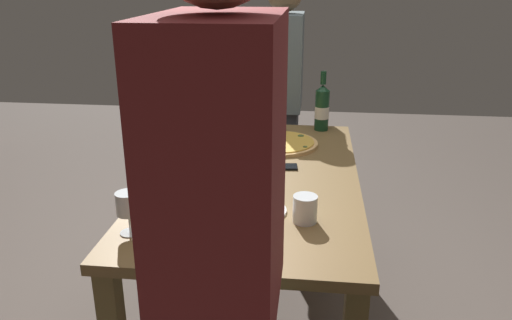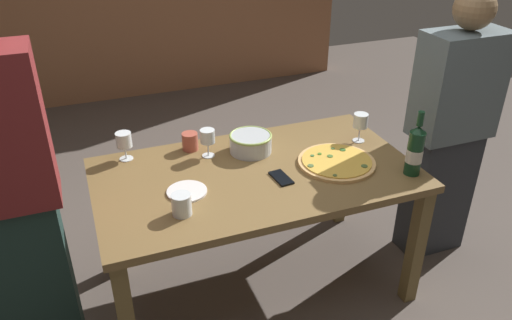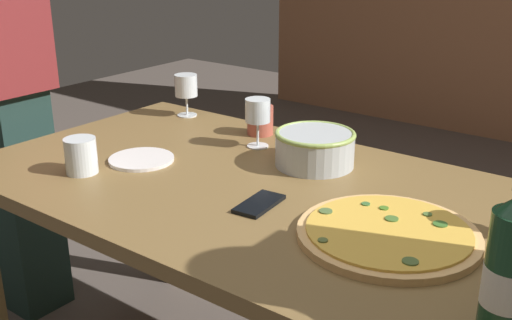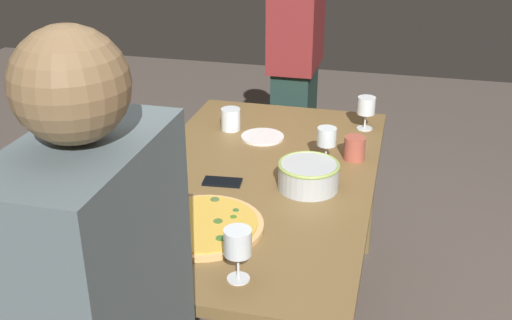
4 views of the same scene
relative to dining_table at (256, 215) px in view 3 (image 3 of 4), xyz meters
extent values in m
cube|color=brown|center=(0.00, 0.00, 0.07)|extent=(1.60, 0.90, 0.04)
cube|color=brown|center=(-0.74, 0.40, -0.30)|extent=(0.07, 0.07, 0.71)
cylinder|color=#E4B06B|center=(0.42, -0.07, 0.10)|extent=(0.40, 0.40, 0.02)
cylinder|color=gold|center=(0.42, -0.07, 0.11)|extent=(0.36, 0.36, 0.01)
cylinder|color=#3C6D35|center=(0.32, 0.01, 0.12)|extent=(0.02, 0.02, 0.00)
cylinder|color=#4F602E|center=(0.33, -0.21, 0.12)|extent=(0.02, 0.02, 0.00)
cylinder|color=#4C6E33|center=(0.46, 0.04, 0.12)|extent=(0.02, 0.02, 0.00)
cylinder|color=#457723|center=(0.36, 0.01, 0.12)|extent=(0.02, 0.02, 0.00)
cylinder|color=#4E6937|center=(0.26, -0.08, 0.12)|extent=(0.03, 0.03, 0.00)
cylinder|color=#496130|center=(0.51, -0.18, 0.12)|extent=(0.03, 0.03, 0.00)
cylinder|color=#466D2C|center=(0.40, -0.03, 0.12)|extent=(0.03, 0.03, 0.00)
cylinder|color=#3B6C2A|center=(0.50, 0.01, 0.12)|extent=(0.03, 0.03, 0.00)
cylinder|color=silver|center=(0.05, 0.21, 0.14)|extent=(0.22, 0.22, 0.10)
torus|color=#9AB65A|center=(0.05, 0.21, 0.19)|extent=(0.23, 0.23, 0.01)
cylinder|color=#143A20|center=(0.72, -0.29, 0.21)|extent=(0.08, 0.08, 0.23)
cylinder|color=silver|center=(0.72, -0.29, 0.20)|extent=(0.08, 0.08, 0.07)
cylinder|color=white|center=(-0.18, 0.24, 0.09)|extent=(0.07, 0.07, 0.00)
cylinder|color=white|center=(-0.18, 0.24, 0.14)|extent=(0.01, 0.01, 0.08)
cylinder|color=white|center=(-0.18, 0.24, 0.21)|extent=(0.08, 0.08, 0.07)
cylinder|color=white|center=(-0.59, 0.36, 0.09)|extent=(0.07, 0.07, 0.00)
cylinder|color=white|center=(-0.59, 0.36, 0.13)|extent=(0.01, 0.01, 0.07)
cylinder|color=white|center=(-0.59, 0.36, 0.21)|extent=(0.08, 0.08, 0.08)
cylinder|color=white|center=(-0.43, -0.23, 0.14)|extent=(0.09, 0.09, 0.10)
cylinder|color=#B55442|center=(-0.25, 0.35, 0.14)|extent=(0.09, 0.09, 0.10)
cylinder|color=white|center=(-0.37, -0.06, 0.10)|extent=(0.19, 0.19, 0.01)
cube|color=black|center=(0.09, -0.11, 0.10)|extent=(0.08, 0.15, 0.01)
cube|color=#1D342E|center=(-1.11, -0.06, -0.22)|extent=(0.35, 0.20, 0.87)
camera|label=1|loc=(-2.05, -0.24, 0.92)|focal=35.13mm
camera|label=2|loc=(-0.78, -2.05, 1.39)|focal=35.62mm
camera|label=3|loc=(0.91, -1.20, 0.72)|focal=43.16mm
camera|label=4|loc=(2.04, 0.51, 1.14)|focal=42.81mm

